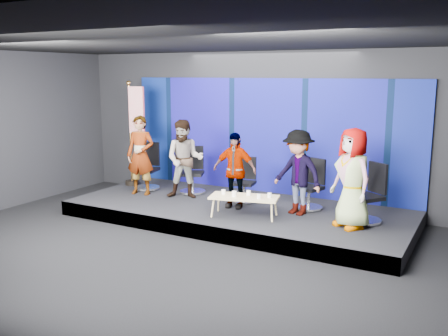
{
  "coord_description": "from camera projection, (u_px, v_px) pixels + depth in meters",
  "views": [
    {
      "loc": [
        4.54,
        -6.45,
        3.02
      ],
      "look_at": [
        -0.28,
        2.4,
        1.09
      ],
      "focal_mm": 40.0,
      "sensor_mm": 36.0,
      "label": 1
    }
  ],
  "objects": [
    {
      "name": "ground",
      "position": [
        170.0,
        258.0,
        8.27
      ],
      "size": [
        10.0,
        10.0,
        0.0
      ],
      "primitive_type": "plane",
      "color": "black",
      "rests_on": "ground"
    },
    {
      "name": "room_walls",
      "position": [
        166.0,
        111.0,
        7.81
      ],
      "size": [
        10.02,
        8.02,
        3.51
      ],
      "color": "black",
      "rests_on": "ground"
    },
    {
      "name": "riser",
      "position": [
        238.0,
        213.0,
        10.4
      ],
      "size": [
        7.0,
        3.0,
        0.3
      ],
      "primitive_type": "cube",
      "color": "black",
      "rests_on": "ground"
    },
    {
      "name": "backdrop",
      "position": [
        267.0,
        136.0,
        11.37
      ],
      "size": [
        7.0,
        0.08,
        2.6
      ],
      "primitive_type": "cube",
      "color": "#071F56",
      "rests_on": "riser"
    },
    {
      "name": "chair_a",
      "position": [
        148.0,
        174.0,
        11.81
      ],
      "size": [
        0.74,
        0.74,
        1.1
      ],
      "rotation": [
        0.0,
        0.0,
        0.21
      ],
      "color": "silver",
      "rests_on": "riser"
    },
    {
      "name": "panelist_a",
      "position": [
        141.0,
        155.0,
        11.22
      ],
      "size": [
        0.72,
        0.55,
        1.78
      ],
      "primitive_type": "imported",
      "rotation": [
        0.0,
        0.0,
        0.21
      ],
      "color": "black",
      "rests_on": "riser"
    },
    {
      "name": "chair_b",
      "position": [
        193.0,
        178.0,
        11.44
      ],
      "size": [
        0.78,
        0.78,
        1.07
      ],
      "rotation": [
        0.0,
        0.0,
        0.39
      ],
      "color": "silver",
      "rests_on": "riser"
    },
    {
      "name": "panelist_b",
      "position": [
        185.0,
        159.0,
        10.87
      ],
      "size": [
        1.02,
        0.92,
        1.73
      ],
      "primitive_type": "imported",
      "rotation": [
        0.0,
        0.0,
        0.39
      ],
      "color": "black",
      "rests_on": "riser"
    },
    {
      "name": "chair_c",
      "position": [
        245.0,
        187.0,
        10.65
      ],
      "size": [
        0.61,
        0.61,
        0.95
      ],
      "rotation": [
        0.0,
        0.0,
        0.15
      ],
      "color": "silver",
      "rests_on": "riser"
    },
    {
      "name": "panelist_c",
      "position": [
        234.0,
        170.0,
        10.13
      ],
      "size": [
        0.95,
        0.5,
        1.54
      ],
      "primitive_type": "imported",
      "rotation": [
        0.0,
        0.0,
        0.15
      ],
      "color": "black",
      "rests_on": "riser"
    },
    {
      "name": "chair_d",
      "position": [
        311.0,
        192.0,
        10.09
      ],
      "size": [
        0.72,
        0.72,
        1.02
      ],
      "rotation": [
        0.0,
        0.0,
        -0.31
      ],
      "color": "silver",
      "rests_on": "riser"
    },
    {
      "name": "panelist_d",
      "position": [
        298.0,
        172.0,
        9.62
      ],
      "size": [
        1.2,
        0.91,
        1.65
      ],
      "primitive_type": "imported",
      "rotation": [
        0.0,
        0.0,
        -0.31
      ],
      "color": "black",
      "rests_on": "riser"
    },
    {
      "name": "chair_e",
      "position": [
        368.0,
        203.0,
        9.17
      ],
      "size": [
        0.87,
        0.87,
        1.1
      ],
      "rotation": [
        0.0,
        0.0,
        -0.62
      ],
      "color": "silver",
      "rests_on": "riser"
    },
    {
      "name": "panelist_e",
      "position": [
        352.0,
        178.0,
        8.77
      ],
      "size": [
        1.04,
        0.97,
        1.79
      ],
      "primitive_type": "imported",
      "rotation": [
        0.0,
        0.0,
        -0.62
      ],
      "color": "black",
      "rests_on": "riser"
    },
    {
      "name": "coffee_table",
      "position": [
        244.0,
        198.0,
        9.53
      ],
      "size": [
        1.39,
        0.84,
        0.4
      ],
      "rotation": [
        0.0,
        0.0,
        0.24
      ],
      "color": "tan",
      "rests_on": "riser"
    },
    {
      "name": "mug_a",
      "position": [
        223.0,
        192.0,
        9.67
      ],
      "size": [
        0.08,
        0.08,
        0.09
      ],
      "primitive_type": "cylinder",
      "color": "white",
      "rests_on": "coffee_table"
    },
    {
      "name": "mug_b",
      "position": [
        234.0,
        194.0,
        9.48
      ],
      "size": [
        0.09,
        0.09,
        0.11
      ],
      "primitive_type": "cylinder",
      "color": "white",
      "rests_on": "coffee_table"
    },
    {
      "name": "mug_c",
      "position": [
        249.0,
        193.0,
        9.58
      ],
      "size": [
        0.08,
        0.08,
        0.1
      ],
      "primitive_type": "cylinder",
      "color": "white",
      "rests_on": "coffee_table"
    },
    {
      "name": "mug_d",
      "position": [
        259.0,
        196.0,
        9.35
      ],
      "size": [
        0.07,
        0.07,
        0.08
      ],
      "primitive_type": "cylinder",
      "color": "white",
      "rests_on": "coffee_table"
    },
    {
      "name": "mug_e",
      "position": [
        269.0,
        195.0,
        9.41
      ],
      "size": [
        0.07,
        0.07,
        0.09
      ],
      "primitive_type": "cylinder",
      "color": "white",
      "rests_on": "coffee_table"
    },
    {
      "name": "flag_stand",
      "position": [
        135.0,
        131.0,
        12.0
      ],
      "size": [
        0.58,
        0.34,
        2.54
      ],
      "rotation": [
        0.0,
        0.0,
        0.08
      ],
      "color": "black",
      "rests_on": "riser"
    }
  ]
}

